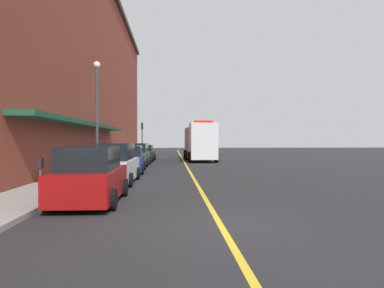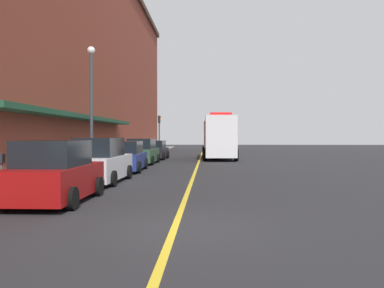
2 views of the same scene
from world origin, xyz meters
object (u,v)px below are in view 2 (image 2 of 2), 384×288
object	(u,v)px
parked_car_0	(55,174)
parked_car_4	(154,150)
parking_meter_1	(136,147)
traffic_light_near	(159,126)
parked_car_1	(101,162)
parked_car_3	(142,152)
parked_car_2	(126,157)
parking_meter_0	(2,168)
box_truck	(219,138)
street_lamp_left	(91,94)

from	to	relation	value
parked_car_0	parked_car_4	distance (m)	22.76
parking_meter_1	traffic_light_near	xyz separation A→B (m)	(0.06, 15.65, 2.10)
parked_car_1	parked_car_3	size ratio (longest dim) A/B	1.05
parked_car_0	parked_car_2	xyz separation A→B (m)	(-0.04, 10.84, -0.07)
parking_meter_0	traffic_light_near	size ratio (longest dim) A/B	0.31
box_truck	traffic_light_near	xyz separation A→B (m)	(-6.90, 14.68, 1.34)
parked_car_2	box_truck	distance (m)	13.65
parked_car_0	parked_car_3	xyz separation A→B (m)	(-0.10, 16.81, -0.03)
parked_car_2	parking_meter_0	size ratio (longest dim) A/B	3.57
parked_car_4	parking_meter_0	distance (m)	23.07
box_truck	parked_car_0	bearing A→B (deg)	-14.79
parked_car_3	parking_meter_1	size ratio (longest dim) A/B	3.43
parking_meter_0	parked_car_4	bearing A→B (deg)	86.33
parking_meter_0	parked_car_0	bearing A→B (deg)	10.12
box_truck	parking_meter_0	xyz separation A→B (m)	(-6.96, -23.55, -0.76)
parked_car_0	parking_meter_1	size ratio (longest dim) A/B	3.18
parked_car_4	parking_meter_1	xyz separation A→B (m)	(-1.48, -0.44, 0.31)
parked_car_4	parking_meter_1	size ratio (longest dim) A/B	3.40
parked_car_3	traffic_light_near	distance (m)	21.33
parked_car_4	parking_meter_0	size ratio (longest dim) A/B	3.40
traffic_light_near	parked_car_2	bearing A→B (deg)	-87.06
parked_car_0	parking_meter_0	size ratio (longest dim) A/B	3.18
parked_car_2	parked_car_4	bearing A→B (deg)	-1.82
parked_car_1	parked_car_3	world-z (taller)	parked_car_1
parked_car_2	parked_car_4	distance (m)	11.92
parked_car_2	street_lamp_left	size ratio (longest dim) A/B	0.68
parked_car_1	parking_meter_1	xyz separation A→B (m)	(-1.49, 17.07, 0.17)
parked_car_0	parked_car_1	bearing A→B (deg)	0.14
parked_car_3	parking_meter_0	size ratio (longest dim) A/B	3.43
parked_car_0	parked_car_1	distance (m)	5.25
parking_meter_0	traffic_light_near	distance (m)	38.29
parked_car_1	parked_car_3	distance (m)	11.56
parked_car_4	parking_meter_1	world-z (taller)	parked_car_4
parked_car_1	parked_car_2	bearing A→B (deg)	1.20
street_lamp_left	traffic_light_near	bearing A→B (deg)	88.59
parked_car_1	street_lamp_left	distance (m)	7.17
parked_car_3	parking_meter_0	world-z (taller)	parked_car_3
box_truck	parking_meter_0	distance (m)	24.57
parked_car_0	traffic_light_near	xyz separation A→B (m)	(-1.44, 37.96, 2.29)
parking_meter_0	parking_meter_1	size ratio (longest dim) A/B	1.00
parked_car_1	traffic_light_near	size ratio (longest dim) A/B	1.11
parked_car_0	traffic_light_near	world-z (taller)	traffic_light_near
parked_car_1	box_truck	size ratio (longest dim) A/B	0.54
parked_car_4	parking_meter_1	bearing A→B (deg)	107.83
parked_car_4	traffic_light_near	size ratio (longest dim) A/B	1.05
box_truck	parking_meter_1	xyz separation A→B (m)	(-6.96, -0.97, -0.76)
traffic_light_near	parked_car_3	bearing A→B (deg)	-86.40
parked_car_1	parking_meter_1	world-z (taller)	parked_car_1
box_truck	street_lamp_left	distance (m)	14.54
parked_car_2	box_truck	world-z (taller)	box_truck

